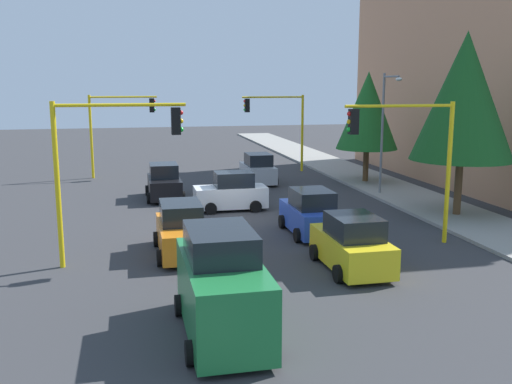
# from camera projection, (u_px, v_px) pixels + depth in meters

# --- Properties ---
(ground_plane) EXTENTS (120.00, 120.00, 0.00)m
(ground_plane) POSITION_uv_depth(u_px,v_px,m) (238.00, 218.00, 27.82)
(ground_plane) COLOR #353538
(sidewalk_kerb) EXTENTS (80.00, 4.00, 0.15)m
(sidewalk_kerb) POSITION_uv_depth(u_px,v_px,m) (393.00, 190.00, 34.84)
(sidewalk_kerb) COLOR gray
(sidewalk_kerb) RESTS_ON ground
(lane_arrow_near) EXTENTS (2.40, 1.10, 1.10)m
(lane_arrow_near) POSITION_uv_depth(u_px,v_px,m) (210.00, 316.00, 16.13)
(lane_arrow_near) COLOR silver
(lane_arrow_near) RESTS_ON ground
(apartment_block) EXTENTS (24.23, 9.30, 16.19)m
(apartment_block) POSITION_uv_depth(u_px,v_px,m) (493.00, 57.00, 37.55)
(apartment_block) COLOR tan
(apartment_block) RESTS_ON ground
(traffic_signal_far_left) EXTENTS (0.36, 4.59, 5.60)m
(traffic_signal_far_left) POSITION_uv_depth(u_px,v_px,m) (279.00, 118.00, 41.71)
(traffic_signal_far_left) COLOR yellow
(traffic_signal_far_left) RESTS_ON ground
(traffic_signal_near_left) EXTENTS (0.36, 4.59, 5.73)m
(traffic_signal_near_left) POSITION_uv_depth(u_px,v_px,m) (409.00, 145.00, 22.52)
(traffic_signal_near_left) COLOR yellow
(traffic_signal_near_left) RESTS_ON ground
(traffic_signal_near_right) EXTENTS (0.36, 4.59, 5.85)m
(traffic_signal_near_right) POSITION_uv_depth(u_px,v_px,m) (109.00, 150.00, 20.07)
(traffic_signal_near_right) COLOR yellow
(traffic_signal_near_right) RESTS_ON ground
(traffic_signal_far_right) EXTENTS (0.36, 4.59, 5.66)m
(traffic_signal_far_right) POSITION_uv_depth(u_px,v_px,m) (118.00, 119.00, 39.28)
(traffic_signal_far_right) COLOR yellow
(traffic_signal_far_right) RESTS_ON ground
(street_lamp_curbside) EXTENTS (2.15, 0.28, 7.00)m
(street_lamp_curbside) POSITION_uv_depth(u_px,v_px,m) (386.00, 121.00, 32.43)
(street_lamp_curbside) COLOR slate
(street_lamp_curbside) RESTS_ON ground
(tree_roadside_near) EXTENTS (4.82, 4.82, 8.85)m
(tree_roadside_near) POSITION_uv_depth(u_px,v_px,m) (464.00, 97.00, 27.05)
(tree_roadside_near) COLOR brown
(tree_roadside_near) RESTS_ON ground
(tree_roadside_mid) EXTENTS (3.94, 3.94, 7.18)m
(tree_roadside_mid) POSITION_uv_depth(u_px,v_px,m) (368.00, 111.00, 36.74)
(tree_roadside_mid) COLOR brown
(tree_roadside_mid) RESTS_ON ground
(delivery_van_green) EXTENTS (4.80, 2.22, 2.77)m
(delivery_van_green) POSITION_uv_depth(u_px,v_px,m) (222.00, 287.00, 14.80)
(delivery_van_green) COLOR #1E7238
(delivery_van_green) RESTS_ON ground
(car_silver) EXTENTS (3.80, 2.04, 1.98)m
(car_silver) POSITION_uv_depth(u_px,v_px,m) (258.00, 170.00, 37.34)
(car_silver) COLOR #B2B5BA
(car_silver) RESTS_ON ground
(car_white) EXTENTS (1.97, 3.69, 1.98)m
(car_white) POSITION_uv_depth(u_px,v_px,m) (231.00, 193.00, 29.57)
(car_white) COLOR white
(car_white) RESTS_ON ground
(car_orange) EXTENTS (4.18, 2.03, 1.98)m
(car_orange) POSITION_uv_depth(u_px,v_px,m) (181.00, 231.00, 21.91)
(car_orange) COLOR orange
(car_orange) RESTS_ON ground
(car_yellow) EXTENTS (4.01, 2.08, 1.98)m
(car_yellow) POSITION_uv_depth(u_px,v_px,m) (352.00, 245.00, 20.06)
(car_yellow) COLOR yellow
(car_yellow) RESTS_ON ground
(car_blue) EXTENTS (3.92, 2.08, 1.98)m
(car_blue) POSITION_uv_depth(u_px,v_px,m) (311.00, 214.00, 24.80)
(car_blue) COLOR blue
(car_blue) RESTS_ON ground
(car_black) EXTENTS (3.82, 2.06, 1.98)m
(car_black) POSITION_uv_depth(u_px,v_px,m) (164.00, 183.00, 32.44)
(car_black) COLOR black
(car_black) RESTS_ON ground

